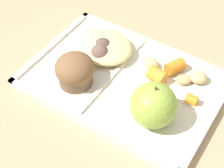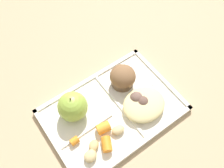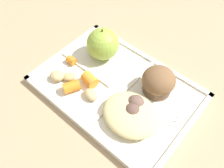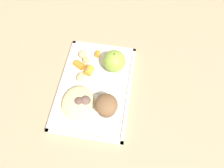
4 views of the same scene
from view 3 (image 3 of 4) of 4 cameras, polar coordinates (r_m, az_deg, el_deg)
ground at (r=0.55m, az=1.11°, el=-1.52°), size 6.00×6.00×0.00m
lunch_tray at (r=0.54m, az=1.10°, el=-1.07°), size 0.36×0.25×0.02m
green_apple at (r=0.57m, az=-2.29°, el=9.81°), size 0.08×0.08×0.08m
bran_muffin at (r=0.52m, az=11.34°, el=0.55°), size 0.07×0.07×0.06m
carrot_slice_small at (r=0.58m, az=-9.98°, el=5.75°), size 0.02×0.02×0.02m
carrot_slice_center at (r=0.53m, az=-9.95°, el=-0.64°), size 0.04×0.04×0.03m
carrot_slice_edge at (r=0.53m, az=-5.51°, el=1.04°), size 0.04×0.03×0.03m
potato_chunk_wedge at (r=0.56m, az=-13.38°, el=1.95°), size 0.04×0.04×0.02m
potato_chunk_golden at (r=0.55m, az=-10.50°, el=1.73°), size 0.04×0.04×0.02m
potato_chunk_browned at (r=0.51m, az=-5.25°, el=-2.62°), size 0.04×0.03×0.02m
egg_noodle_pile at (r=0.48m, az=4.61°, el=-7.47°), size 0.12×0.10×0.03m
meatball_center at (r=0.49m, az=5.80°, el=-4.89°), size 0.04×0.04×0.04m
meatball_front at (r=0.49m, az=4.75°, el=-5.16°), size 0.03×0.03×0.03m
meatball_back at (r=0.48m, az=4.96°, el=-6.83°), size 0.04×0.04×0.04m
plastic_fork at (r=0.50m, az=8.33°, el=-7.80°), size 0.15×0.09×0.00m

